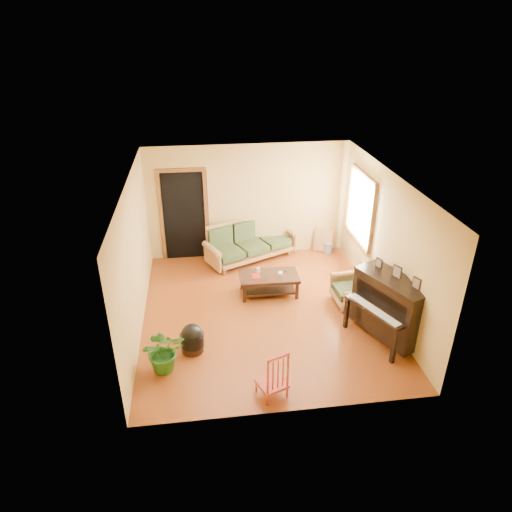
{
  "coord_description": "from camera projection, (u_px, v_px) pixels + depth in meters",
  "views": [
    {
      "loc": [
        -1.1,
        -7.13,
        4.92
      ],
      "look_at": [
        -0.13,
        0.2,
        1.1
      ],
      "focal_mm": 32.0,
      "sensor_mm": 36.0,
      "label": 1
    }
  ],
  "objects": [
    {
      "name": "piano",
      "position": [
        390.0,
        308.0,
        7.74
      ],
      "size": [
        1.24,
        1.51,
        1.16
      ],
      "primitive_type": "cube",
      "rotation": [
        0.0,
        0.0,
        0.42
      ],
      "color": "black",
      "rests_on": "floor"
    },
    {
      "name": "coffee_table",
      "position": [
        269.0,
        284.0,
        9.15
      ],
      "size": [
        1.18,
        0.66,
        0.43
      ],
      "primitive_type": "cube",
      "rotation": [
        0.0,
        0.0,
        -0.02
      ],
      "color": "black",
      "rests_on": "floor"
    },
    {
      "name": "sofa",
      "position": [
        251.0,
        242.0,
        10.38
      ],
      "size": [
        2.25,
        1.66,
        0.89
      ],
      "primitive_type": "cube",
      "rotation": [
        0.0,
        0.0,
        0.43
      ],
      "color": "#9E6B3A",
      "rests_on": "floor"
    },
    {
      "name": "red_chair",
      "position": [
        272.0,
        372.0,
        6.57
      ],
      "size": [
        0.51,
        0.53,
        0.83
      ],
      "primitive_type": "cube",
      "rotation": [
        0.0,
        0.0,
        0.38
      ],
      "color": "maroon",
      "rests_on": "floor"
    },
    {
      "name": "candle",
      "position": [
        258.0,
        270.0,
        9.12
      ],
      "size": [
        0.07,
        0.07,
        0.11
      ],
      "primitive_type": "cylinder",
      "rotation": [
        0.0,
        0.0,
        -0.2
      ],
      "color": "white",
      "rests_on": "coffee_table"
    },
    {
      "name": "armchair",
      "position": [
        351.0,
        287.0,
        8.74
      ],
      "size": [
        0.78,
        0.81,
        0.77
      ],
      "primitive_type": "cube",
      "rotation": [
        0.0,
        0.0,
        0.06
      ],
      "color": "#9E6B3A",
      "rests_on": "floor"
    },
    {
      "name": "book",
      "position": [
        252.0,
        277.0,
        8.97
      ],
      "size": [
        0.17,
        0.22,
        0.02
      ],
      "primitive_type": "imported",
      "rotation": [
        0.0,
        0.0,
        0.07
      ],
      "color": "maroon",
      "rests_on": "coffee_table"
    },
    {
      "name": "window",
      "position": [
        361.0,
        208.0,
        9.38
      ],
      "size": [
        0.12,
        1.36,
        1.46
      ],
      "primitive_type": "cube",
      "color": "white",
      "rests_on": "right_wall"
    },
    {
      "name": "doorway",
      "position": [
        184.0,
        216.0,
        10.2
      ],
      "size": [
        1.08,
        0.16,
        2.05
      ],
      "primitive_type": "cube",
      "color": "black",
      "rests_on": "floor"
    },
    {
      "name": "potted_plant",
      "position": [
        164.0,
        351.0,
        7.07
      ],
      "size": [
        0.74,
        0.67,
        0.73
      ],
      "primitive_type": "imported",
      "rotation": [
        0.0,
        0.0,
        0.17
      ],
      "color": "#235919",
      "rests_on": "floor"
    },
    {
      "name": "ceramic_crock",
      "position": [
        328.0,
        248.0,
        10.83
      ],
      "size": [
        0.21,
        0.21,
        0.25
      ],
      "primitive_type": "cylinder",
      "rotation": [
        0.0,
        0.0,
        0.03
      ],
      "color": "#2F4D8D",
      "rests_on": "floor"
    },
    {
      "name": "floor",
      "position": [
        264.0,
        312.0,
        8.66
      ],
      "size": [
        5.0,
        5.0,
        0.0
      ],
      "primitive_type": "plane",
      "color": "#63280D",
      "rests_on": "ground"
    },
    {
      "name": "footstool",
      "position": [
        192.0,
        341.0,
        7.56
      ],
      "size": [
        0.48,
        0.48,
        0.38
      ],
      "primitive_type": "cylinder",
      "rotation": [
        0.0,
        0.0,
        0.24
      ],
      "color": "black",
      "rests_on": "floor"
    },
    {
      "name": "glass_jar",
      "position": [
        281.0,
        274.0,
        9.04
      ],
      "size": [
        0.1,
        0.1,
        0.06
      ],
      "primitive_type": "cylinder",
      "rotation": [
        0.0,
        0.0,
        -0.12
      ],
      "color": "white",
      "rests_on": "coffee_table"
    },
    {
      "name": "remote",
      "position": [
        283.0,
        272.0,
        9.16
      ],
      "size": [
        0.15,
        0.07,
        0.01
      ],
      "primitive_type": "cube",
      "rotation": [
        0.0,
        0.0,
        0.28
      ],
      "color": "black",
      "rests_on": "coffee_table"
    },
    {
      "name": "leaning_frame",
      "position": [
        323.0,
        240.0,
        10.81
      ],
      "size": [
        0.45,
        0.26,
        0.59
      ],
      "primitive_type": "cube",
      "rotation": [
        0.0,
        0.0,
        -0.39
      ],
      "color": "#C18640",
      "rests_on": "floor"
    }
  ]
}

